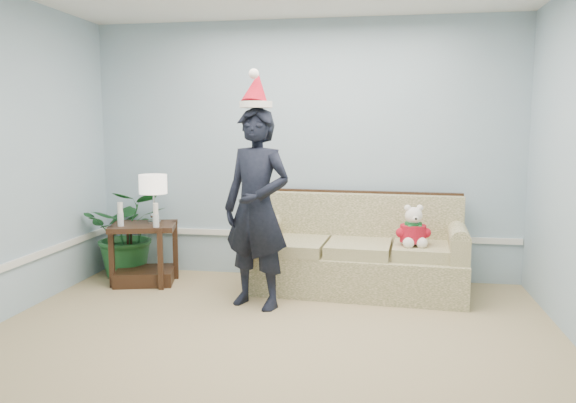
% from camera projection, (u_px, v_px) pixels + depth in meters
% --- Properties ---
extents(room_shell, '(4.54, 5.04, 2.74)m').
position_uv_depth(room_shell, '(248.00, 168.00, 3.46)').
color(room_shell, tan).
rests_on(room_shell, ground).
extents(wainscot_trim, '(4.49, 4.99, 0.06)m').
position_uv_depth(wainscot_trim, '(150.00, 259.00, 4.92)').
color(wainscot_trim, white).
rests_on(wainscot_trim, room_shell).
extents(sofa, '(2.08, 1.00, 0.95)m').
position_uv_depth(sofa, '(359.00, 256.00, 5.52)').
color(sofa, '#59622E').
rests_on(sofa, room_shell).
extents(side_table, '(0.75, 0.68, 0.62)m').
position_uv_depth(side_table, '(145.00, 260.00, 5.77)').
color(side_table, '#372214').
rests_on(side_table, room_shell).
extents(table_lamp, '(0.28, 0.28, 0.50)m').
position_uv_depth(table_lamp, '(153.00, 186.00, 5.70)').
color(table_lamp, silver).
rests_on(table_lamp, side_table).
extents(candle_pair, '(0.43, 0.06, 0.24)m').
position_uv_depth(candle_pair, '(138.00, 216.00, 5.55)').
color(candle_pair, silver).
rests_on(candle_pair, side_table).
extents(houseplant, '(1.01, 0.92, 0.94)m').
position_uv_depth(houseplant, '(129.00, 233.00, 6.01)').
color(houseplant, '#21602D').
rests_on(houseplant, room_shell).
extents(man, '(0.75, 0.62, 1.77)m').
position_uv_depth(man, '(257.00, 209.00, 4.94)').
color(man, black).
rests_on(man, room_shell).
extents(santa_hat, '(0.34, 0.37, 0.33)m').
position_uv_depth(santa_hat, '(256.00, 91.00, 4.82)').
color(santa_hat, white).
rests_on(santa_hat, man).
extents(teddy_bear, '(0.28, 0.29, 0.39)m').
position_uv_depth(teddy_bear, '(413.00, 231.00, 5.22)').
color(teddy_bear, white).
rests_on(teddy_bear, sofa).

